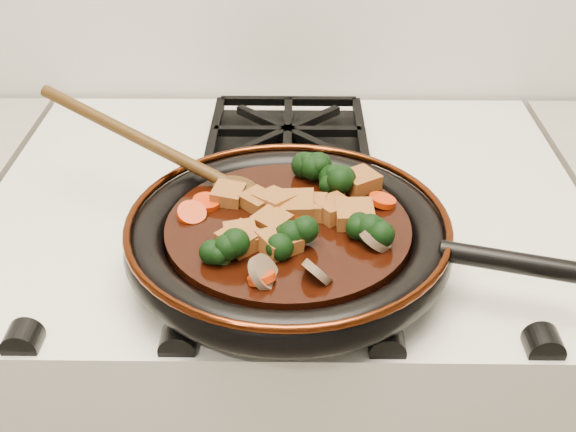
{
  "coord_description": "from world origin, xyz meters",
  "views": [
    {
      "loc": [
        0.01,
        0.9,
        1.39
      ],
      "look_at": [
        0.0,
        1.53,
        0.97
      ],
      "focal_mm": 45.0,
      "sensor_mm": 36.0,
      "label": 1
    }
  ],
  "objects": [
    {
      "name": "stove",
      "position": [
        0.0,
        1.69,
        0.45
      ],
      "size": [
        0.76,
        0.6,
        0.9
      ],
      "primitive_type": "cube",
      "color": "silver",
      "rests_on": "ground"
    },
    {
      "name": "burner_grate_front",
      "position": [
        0.0,
        1.55,
        0.91
      ],
      "size": [
        0.23,
        0.23,
        0.03
      ],
      "primitive_type": null,
      "color": "black",
      "rests_on": "stove"
    },
    {
      "name": "burner_grate_back",
      "position": [
        0.0,
        1.83,
        0.91
      ],
      "size": [
        0.23,
        0.23,
        0.03
      ],
      "primitive_type": null,
      "color": "black",
      "rests_on": "stove"
    },
    {
      "name": "skillet",
      "position": [
        0.01,
        1.53,
        0.94
      ],
      "size": [
        0.47,
        0.35,
        0.05
      ],
      "rotation": [
        0.0,
        0.0,
        -0.27
      ],
      "color": "black",
      "rests_on": "burner_grate_front"
    },
    {
      "name": "braising_sauce",
      "position": [
        0.0,
        1.53,
        0.95
      ],
      "size": [
        0.26,
        0.26,
        0.02
      ],
      "primitive_type": "cylinder",
      "color": "black",
      "rests_on": "skillet"
    },
    {
      "name": "tofu_cube_0",
      "position": [
        -0.06,
        1.58,
        0.97
      ],
      "size": [
        0.04,
        0.04,
        0.02
      ],
      "primitive_type": "cube",
      "rotation": [
        0.06,
        -0.04,
        1.35
      ],
      "color": "#925421",
      "rests_on": "braising_sauce"
    },
    {
      "name": "tofu_cube_1",
      "position": [
        0.05,
        1.55,
        0.97
      ],
      "size": [
        0.05,
        0.05,
        0.02
      ],
      "primitive_type": "cube",
      "rotation": [
        -0.04,
        0.06,
        0.62
      ],
      "color": "#925421",
      "rests_on": "braising_sauce"
    },
    {
      "name": "tofu_cube_2",
      "position": [
        0.01,
        1.56,
        0.97
      ],
      "size": [
        0.04,
        0.04,
        0.03
      ],
      "primitive_type": "cube",
      "rotation": [
        -0.06,
        0.05,
        3.12
      ],
      "color": "#925421",
      "rests_on": "braising_sauce"
    },
    {
      "name": "tofu_cube_3",
      "position": [
        -0.01,
        1.53,
        0.97
      ],
      "size": [
        0.05,
        0.05,
        0.02
      ],
      "primitive_type": "cube",
      "rotation": [
        -0.1,
        -0.01,
        2.42
      ],
      "color": "#925421",
      "rests_on": "braising_sauce"
    },
    {
      "name": "tofu_cube_4",
      "position": [
        -0.04,
        1.49,
        0.97
      ],
      "size": [
        0.05,
        0.05,
        0.02
      ],
      "primitive_type": "cube",
      "rotation": [
        -0.05,
        -0.07,
        0.76
      ],
      "color": "#925421",
      "rests_on": "braising_sauce"
    },
    {
      "name": "tofu_cube_5",
      "position": [
        0.03,
        1.56,
        0.97
      ],
      "size": [
        0.04,
        0.04,
        0.02
      ],
      "primitive_type": "cube",
      "rotation": [
        -0.09,
        0.02,
        1.35
      ],
      "color": "#925421",
      "rests_on": "braising_sauce"
    },
    {
      "name": "tofu_cube_6",
      "position": [
        0.07,
        1.54,
        0.97
      ],
      "size": [
        0.04,
        0.04,
        0.02
      ],
      "primitive_type": "cube",
      "rotation": [
        -0.01,
        -0.03,
        1.61
      ],
      "color": "#925421",
      "rests_on": "braising_sauce"
    },
    {
      "name": "tofu_cube_7",
      "position": [
        -0.0,
        1.49,
        0.97
      ],
      "size": [
        0.05,
        0.05,
        0.03
      ],
      "primitive_type": "cube",
      "rotation": [
        0.03,
        0.09,
        0.6
      ],
      "color": "#925421",
      "rests_on": "braising_sauce"
    },
    {
      "name": "tofu_cube_8",
      "position": [
        -0.04,
        1.5,
        0.97
      ],
      "size": [
        0.04,
        0.04,
        0.03
      ],
      "primitive_type": "cube",
      "rotation": [
        -0.06,
        -0.12,
        1.75
      ],
      "color": "#925421",
      "rests_on": "braising_sauce"
    },
    {
      "name": "tofu_cube_9",
      "position": [
        0.09,
        1.61,
        0.97
      ],
      "size": [
        0.05,
        0.05,
        0.02
      ],
      "primitive_type": "cube",
      "rotation": [
        0.02,
        0.02,
        0.61
      ],
      "color": "#925421",
      "rests_on": "braising_sauce"
    },
    {
      "name": "tofu_cube_10",
      "position": [
        -0.01,
        1.56,
        0.97
      ],
      "size": [
        0.05,
        0.05,
        0.03
      ],
      "primitive_type": "cube",
      "rotation": [
        0.07,
        0.11,
        2.35
      ],
      "color": "#925421",
      "rests_on": "braising_sauce"
    },
    {
      "name": "tofu_cube_11",
      "position": [
        -0.03,
        1.57,
        0.97
      ],
      "size": [
        0.05,
        0.05,
        0.02
      ],
      "primitive_type": "cube",
      "rotation": [
        -0.04,
        0.03,
        2.35
      ],
      "color": "#925421",
      "rests_on": "braising_sauce"
    },
    {
      "name": "broccoli_floret_0",
      "position": [
        -0.06,
        1.47,
        0.97
      ],
      "size": [
        0.08,
        0.09,
        0.07
      ],
      "primitive_type": null,
      "rotation": [
        -0.19,
        0.22,
        0.82
      ],
      "color": "black",
      "rests_on": "braising_sauce"
    },
    {
      "name": "broccoli_floret_1",
      "position": [
        0.03,
        1.63,
        0.97
      ],
      "size": [
        0.09,
        0.08,
        0.07
      ],
      "primitive_type": null,
      "rotation": [
        -0.21,
        0.1,
        2.16
      ],
      "color": "black",
      "rests_on": "braising_sauce"
    },
    {
      "name": "broccoli_floret_2",
      "position": [
        0.01,
        1.49,
        0.97
      ],
      "size": [
        0.09,
        0.08,
        0.06
      ],
      "primitive_type": null,
      "rotation": [
        -0.17,
        -0.11,
        0.5
      ],
      "color": "black",
      "rests_on": "braising_sauce"
    },
    {
      "name": "broccoli_floret_3",
      "position": [
        0.02,
        1.64,
        0.97
      ],
      "size": [
        0.06,
        0.07,
        0.06
      ],
      "primitive_type": null,
      "rotation": [
        -0.16,
        -0.06,
        3.1
      ],
      "color": "black",
      "rests_on": "braising_sauce"
    },
    {
      "name": "broccoli_floret_4",
      "position": [
        0.09,
        1.51,
        0.97
      ],
      "size": [
        0.09,
        0.09,
        0.06
      ],
      "primitive_type": null,
      "rotation": [
        0.0,
        -0.17,
        2.42
      ],
      "color": "black",
      "rests_on": "braising_sauce"
    },
    {
      "name": "broccoli_floret_5",
      "position": [
        0.06,
        1.6,
        0.97
      ],
      "size": [
        0.09,
        0.09,
        0.06
      ],
      "primitive_type": null,
      "rotation": [
        -0.01,
        -0.21,
        1.0
      ],
      "color": "black",
      "rests_on": "braising_sauce"
    },
    {
      "name": "carrot_coin_0",
      "position": [
        -0.1,
        1.55,
        0.96
      ],
      "size": [
        0.03,
        0.03,
        0.02
      ],
      "primitive_type": "cylinder",
      "rotation": [
        0.34,
        0.24,
        0.0
      ],
      "color": "red",
      "rests_on": "braising_sauce"
    },
    {
      "name": "carrot_coin_1",
      "position": [
        0.11,
        1.58,
        0.96
      ],
      "size": [
        0.03,
        0.03,
        0.02
      ],
      "primitive_type": "cylinder",
      "rotation": [
        -0.08,
        0.2,
        0.0
      ],
      "color": "red",
      "rests_on": "braising_sauce"
    },
    {
      "name": "carrot_coin_2",
      "position": [
        0.01,
        1.55,
        0.96
      ],
      "size": [
        0.03,
        0.03,
        0.02
      ],
      "primitive_type": "cylinder",
      "rotation": [
        -0.29,
        0.28,
        0.0
      ],
      "color": "red",
      "rests_on": "braising_sauce"
    },
    {
      "name": "carrot_coin_3",
      "position": [
        0.05,
        1.57,
        0.96
      ],
      "size": [
        0.03,
        0.03,
        0.02
      ],
      "primitive_type": "cylinder",
      "rotation": [
        0.16,
        0.28,
        0.0
      ],
      "color": "red",
      "rests_on": "braising_sauce"
    },
    {
      "name": "carrot_coin_4",
      "position": [
        -0.02,
        1.44,
        0.96
      ],
      "size": [
        0.03,
        0.03,
        0.02
      ],
      "primitive_type": "cylinder",
      "rotation": [
        -0.32,
        -0.26,
        0.0
      ],
      "color": "red",
      "rests_on": "braising_sauce"
    },
    {
      "name": "carrot_coin_5",
      "position": [
        -0.09,
        1.57,
        0.96
      ],
      "size": [
        0.03,
        0.03,
        0.01
      ],
      "primitive_type": "cylinder",
      "rotation": [
        0.07,
        0.1,
        0.0
      ],
      "color": "red",
      "rests_on": "braising_sauce"
    },
    {
      "name": "mushroom_slice_0",
      "position": [
        -0.02,
        1.44,
        0.97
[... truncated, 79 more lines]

